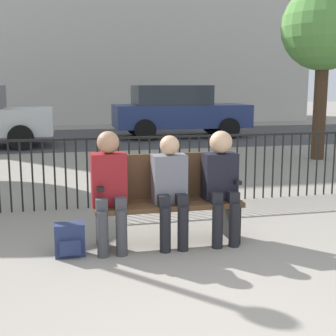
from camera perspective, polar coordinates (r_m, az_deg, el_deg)
The scene contains 9 objects.
park_bench at distance 4.84m, azimuth -0.20°, elevation -3.50°, with size 1.51×0.45×0.92m.
seated_person_0 at distance 4.59m, azimuth -7.16°, elevation -1.99°, with size 0.34×0.39×1.19m.
seated_person_1 at distance 4.69m, azimuth 0.28°, elevation -2.10°, with size 0.34×0.39×1.13m.
seated_person_2 at distance 4.83m, azimuth 6.50°, elevation -1.40°, with size 0.34×0.39×1.17m.
backpack at distance 4.63m, azimuth -11.88°, elevation -8.61°, with size 0.28×0.20×0.32m.
fence_railing at distance 6.33m, azimuth -3.46°, elevation 0.39°, with size 9.01×0.03×0.95m.
tree_0 at distance 10.89m, azimuth 18.51°, elevation 15.72°, with size 1.83×1.83×3.75m.
street_surface at distance 14.72m, azimuth -8.81°, elevation 3.64°, with size 24.00×6.00×0.01m.
parked_car_1 at distance 14.81m, azimuth 1.24°, elevation 7.05°, with size 4.20×1.94×1.62m.
Camera 1 is at (-1.03, -2.60, 1.62)m, focal length 50.00 mm.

